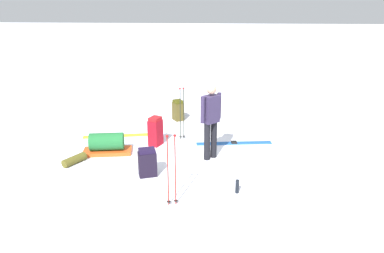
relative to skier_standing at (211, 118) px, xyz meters
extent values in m
plane|color=white|center=(0.42, -0.12, -0.95)|extent=(80.00, 80.00, 0.00)
cylinder|color=black|center=(0.07, 0.07, -0.53)|extent=(0.14, 0.14, 0.85)
cylinder|color=black|center=(-0.07, -0.07, -0.53)|extent=(0.14, 0.14, 0.85)
cube|color=#2F2644|center=(0.00, 0.00, 0.20)|extent=(0.40, 0.39, 0.60)
cylinder|color=#2F2644|center=(0.17, 0.17, 0.23)|extent=(0.09, 0.09, 0.58)
cylinder|color=#2F2644|center=(-0.17, -0.17, 0.23)|extent=(0.09, 0.09, 0.58)
sphere|color=tan|center=(0.00, 0.00, 0.64)|extent=(0.22, 0.22, 0.22)
cube|color=#215AAC|center=(-0.57, -0.93, -0.94)|extent=(1.85, 0.29, 0.02)
cube|color=black|center=(-0.57, -0.93, -0.92)|extent=(0.15, 0.08, 0.03)
cube|color=#215AAC|center=(-0.58, -0.83, -0.94)|extent=(1.85, 0.29, 0.02)
cube|color=black|center=(-0.58, -0.83, -0.92)|extent=(0.15, 0.08, 0.03)
cube|color=gold|center=(2.41, -1.26, -0.94)|extent=(1.75, 0.39, 0.02)
cube|color=black|center=(2.41, -1.26, -0.92)|extent=(0.15, 0.09, 0.03)
cube|color=gold|center=(2.40, -1.16, -0.94)|extent=(1.75, 0.39, 0.02)
cube|color=black|center=(2.40, -1.16, -0.92)|extent=(0.15, 0.09, 0.03)
cube|color=#4C421C|center=(0.97, -2.61, -0.70)|extent=(0.38, 0.40, 0.52)
cube|color=#40400E|center=(0.97, -2.61, -0.40)|extent=(0.34, 0.36, 0.08)
cube|color=black|center=(1.25, 0.92, -0.70)|extent=(0.41, 0.34, 0.51)
cube|color=black|center=(1.25, 0.92, -0.41)|extent=(0.37, 0.31, 0.08)
cube|color=maroon|center=(1.34, -0.69, -0.64)|extent=(0.36, 0.39, 0.63)
cube|color=#AD171C|center=(1.34, -0.69, -0.28)|extent=(0.32, 0.35, 0.08)
cylinder|color=maroon|center=(0.57, 1.96, -0.33)|extent=(0.02, 0.02, 1.25)
sphere|color=#A51919|center=(0.57, 1.96, 0.33)|extent=(0.05, 0.05, 0.05)
cylinder|color=black|center=(0.57, 1.96, -0.89)|extent=(0.07, 0.07, 0.01)
cylinder|color=maroon|center=(0.70, 2.00, -0.33)|extent=(0.02, 0.02, 1.25)
sphere|color=#A51919|center=(0.70, 2.00, 0.33)|extent=(0.05, 0.05, 0.05)
cylinder|color=black|center=(0.70, 2.00, -0.89)|extent=(0.07, 0.07, 0.01)
cylinder|color=black|center=(0.69, -1.15, -0.31)|extent=(0.02, 0.02, 1.28)
sphere|color=#A51919|center=(0.69, -1.15, 0.35)|extent=(0.05, 0.05, 0.05)
cylinder|color=black|center=(0.69, -1.15, -0.89)|extent=(0.07, 0.07, 0.01)
cylinder|color=black|center=(0.77, -1.13, -0.31)|extent=(0.02, 0.02, 1.28)
sphere|color=#A51919|center=(0.77, -1.13, 0.35)|extent=(0.05, 0.05, 0.05)
cylinder|color=black|center=(0.77, -1.13, -0.89)|extent=(0.07, 0.07, 0.01)
cube|color=#DC4F1B|center=(2.38, -0.12, -0.91)|extent=(1.14, 0.60, 0.09)
cylinder|color=#1F6630|center=(2.38, -0.12, -0.66)|extent=(0.81, 0.51, 0.40)
cylinder|color=brown|center=(2.93, 0.47, -0.86)|extent=(0.44, 0.56, 0.18)
cylinder|color=black|center=(-0.52, 1.51, -0.82)|extent=(0.07, 0.07, 0.26)
camera|label=1|loc=(-0.05, 7.59, 2.52)|focal=34.59mm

